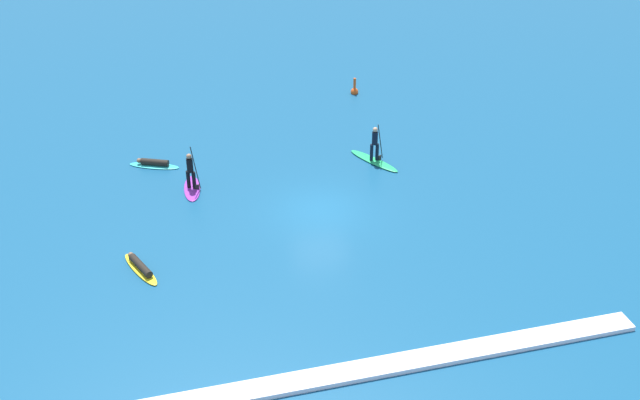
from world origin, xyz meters
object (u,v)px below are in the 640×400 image
at_px(marker_buoy, 354,91).
at_px(surfer_on_purple_board, 191,180).
at_px(surfer_on_green_board, 374,154).
at_px(surfer_on_yellow_board, 140,267).
at_px(surfer_on_teal_board, 154,164).

bearing_deg(marker_buoy, surfer_on_purple_board, -139.67).
xyz_separation_m(surfer_on_purple_board, surfer_on_green_board, (9.31, 0.48, -0.07)).
height_order(surfer_on_yellow_board, surfer_on_green_board, surfer_on_green_board).
height_order(surfer_on_green_board, surfer_on_teal_board, surfer_on_green_board).
relative_size(surfer_on_purple_board, surfer_on_yellow_board, 0.94).
distance_m(surfer_on_yellow_board, marker_buoy, 20.57).
bearing_deg(surfer_on_purple_board, marker_buoy, 135.73).
distance_m(surfer_on_yellow_board, surfer_on_green_board, 13.74).
xyz_separation_m(surfer_on_yellow_board, surfer_on_green_board, (12.08, 6.56, 0.28)).
bearing_deg(surfer_on_yellow_board, surfer_on_purple_board, -46.89).
distance_m(surfer_on_purple_board, surfer_on_teal_board, 3.25).
distance_m(surfer_on_yellow_board, surfer_on_teal_board, 8.96).
relative_size(surfer_on_yellow_board, marker_buoy, 2.45).
relative_size(surfer_on_yellow_board, surfer_on_green_board, 0.86).
relative_size(surfer_on_purple_board, surfer_on_teal_board, 0.96).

